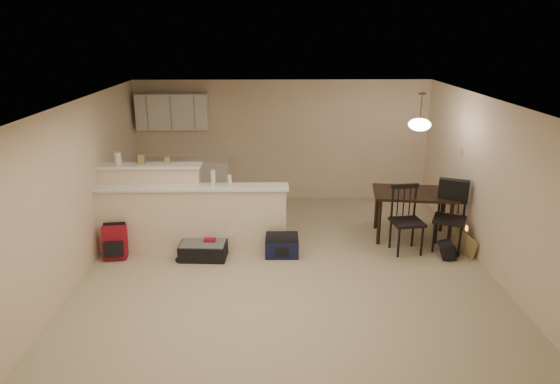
{
  "coord_description": "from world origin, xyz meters",
  "views": [
    {
      "loc": [
        -0.22,
        -6.64,
        3.44
      ],
      "look_at": [
        -0.1,
        0.7,
        1.05
      ],
      "focal_mm": 32.0,
      "sensor_mm": 36.0,
      "label": 1
    }
  ],
  "objects_px": {
    "dining_chair_far": "(450,218)",
    "black_daypack": "(447,250)",
    "pendant_lamp": "(420,124)",
    "dining_table": "(413,198)",
    "dining_chair_near": "(407,220)",
    "suitcase": "(204,250)",
    "red_backpack": "(115,242)",
    "navy_duffel": "(282,248)"
  },
  "relations": [
    {
      "from": "navy_duffel",
      "to": "dining_chair_far",
      "type": "bearing_deg",
      "value": 4.92
    },
    {
      "from": "dining_chair_far",
      "to": "black_daypack",
      "type": "relative_size",
      "value": 3.84
    },
    {
      "from": "navy_duffel",
      "to": "black_daypack",
      "type": "height_order",
      "value": "navy_duffel"
    },
    {
      "from": "dining_table",
      "to": "dining_chair_far",
      "type": "height_order",
      "value": "dining_chair_far"
    },
    {
      "from": "suitcase",
      "to": "red_backpack",
      "type": "xyz_separation_m",
      "value": [
        -1.39,
        0.03,
        0.14
      ]
    },
    {
      "from": "pendant_lamp",
      "to": "dining_chair_far",
      "type": "height_order",
      "value": "pendant_lamp"
    },
    {
      "from": "dining_table",
      "to": "navy_duffel",
      "type": "relative_size",
      "value": 2.72
    },
    {
      "from": "pendant_lamp",
      "to": "dining_table",
      "type": "bearing_deg",
      "value": 0.0
    },
    {
      "from": "pendant_lamp",
      "to": "suitcase",
      "type": "height_order",
      "value": "pendant_lamp"
    },
    {
      "from": "dining_table",
      "to": "dining_chair_near",
      "type": "height_order",
      "value": "dining_chair_near"
    },
    {
      "from": "dining_chair_near",
      "to": "red_backpack",
      "type": "relative_size",
      "value": 2.05
    },
    {
      "from": "navy_duffel",
      "to": "red_backpack",
      "type": "bearing_deg",
      "value": -179.51
    },
    {
      "from": "pendant_lamp",
      "to": "dining_chair_far",
      "type": "bearing_deg",
      "value": -48.3
    },
    {
      "from": "dining_table",
      "to": "dining_chair_far",
      "type": "relative_size",
      "value": 1.28
    },
    {
      "from": "black_daypack",
      "to": "navy_duffel",
      "type": "bearing_deg",
      "value": 97.93
    },
    {
      "from": "red_backpack",
      "to": "black_daypack",
      "type": "xyz_separation_m",
      "value": [
        5.23,
        -0.1,
        -0.14
      ]
    },
    {
      "from": "suitcase",
      "to": "dining_table",
      "type": "bearing_deg",
      "value": 15.34
    },
    {
      "from": "pendant_lamp",
      "to": "navy_duffel",
      "type": "relative_size",
      "value": 1.17
    },
    {
      "from": "dining_chair_far",
      "to": "navy_duffel",
      "type": "bearing_deg",
      "value": -151.06
    },
    {
      "from": "pendant_lamp",
      "to": "dining_chair_far",
      "type": "xyz_separation_m",
      "value": [
        0.46,
        -0.52,
        -1.43
      ]
    },
    {
      "from": "dining_table",
      "to": "red_backpack",
      "type": "distance_m",
      "value": 4.95
    },
    {
      "from": "dining_chair_near",
      "to": "navy_duffel",
      "type": "relative_size",
      "value": 2.08
    },
    {
      "from": "navy_duffel",
      "to": "suitcase",
      "type": "bearing_deg",
      "value": -178.21
    },
    {
      "from": "dining_chair_far",
      "to": "pendant_lamp",
      "type": "bearing_deg",
      "value": 156.2
    },
    {
      "from": "red_backpack",
      "to": "black_daypack",
      "type": "height_order",
      "value": "red_backpack"
    },
    {
      "from": "dining_chair_near",
      "to": "dining_chair_far",
      "type": "relative_size",
      "value": 0.97
    },
    {
      "from": "suitcase",
      "to": "red_backpack",
      "type": "relative_size",
      "value": 1.36
    },
    {
      "from": "black_daypack",
      "to": "pendant_lamp",
      "type": "bearing_deg",
      "value": 33.33
    },
    {
      "from": "suitcase",
      "to": "navy_duffel",
      "type": "relative_size",
      "value": 1.37
    },
    {
      "from": "pendant_lamp",
      "to": "navy_duffel",
      "type": "bearing_deg",
      "value": -161.99
    },
    {
      "from": "red_backpack",
      "to": "black_daypack",
      "type": "distance_m",
      "value": 5.24
    },
    {
      "from": "navy_duffel",
      "to": "pendant_lamp",
      "type": "bearing_deg",
      "value": 18.5
    },
    {
      "from": "pendant_lamp",
      "to": "black_daypack",
      "type": "bearing_deg",
      "value": -66.83
    },
    {
      "from": "red_backpack",
      "to": "dining_chair_far",
      "type": "bearing_deg",
      "value": -3.97
    },
    {
      "from": "suitcase",
      "to": "black_daypack",
      "type": "xyz_separation_m",
      "value": [
        3.85,
        -0.07,
        0.01
      ]
    },
    {
      "from": "dining_chair_near",
      "to": "black_daypack",
      "type": "bearing_deg",
      "value": -30.36
    },
    {
      "from": "dining_table",
      "to": "navy_duffel",
      "type": "height_order",
      "value": "dining_table"
    },
    {
      "from": "dining_table",
      "to": "pendant_lamp",
      "type": "xyz_separation_m",
      "value": [
        0.0,
        0.0,
        1.26
      ]
    },
    {
      "from": "red_backpack",
      "to": "navy_duffel",
      "type": "bearing_deg",
      "value": -6.22
    },
    {
      "from": "dining_table",
      "to": "pendant_lamp",
      "type": "distance_m",
      "value": 1.26
    },
    {
      "from": "dining_chair_far",
      "to": "red_backpack",
      "type": "relative_size",
      "value": 2.11
    },
    {
      "from": "pendant_lamp",
      "to": "navy_duffel",
      "type": "distance_m",
      "value": 3.0
    }
  ]
}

